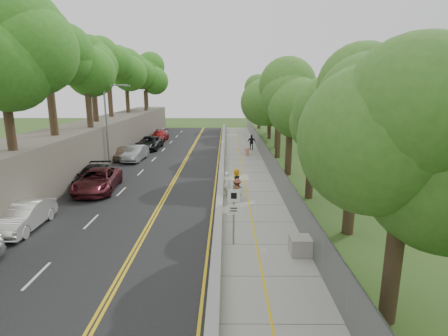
{
  "coord_description": "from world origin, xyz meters",
  "views": [
    {
      "loc": [
        0.69,
        -19.07,
        7.7
      ],
      "look_at": [
        0.5,
        8.0,
        1.4
      ],
      "focal_mm": 28.0,
      "sensor_mm": 36.0,
      "label": 1
    }
  ],
  "objects_px": {
    "person_far": "(252,142)",
    "construction_barrel": "(246,152)",
    "concrete_block": "(304,246)",
    "streetlight": "(109,120)",
    "painter_0": "(236,179)",
    "car_2": "(98,180)",
    "car_1": "(24,216)",
    "signpost": "(234,208)"
  },
  "relations": [
    {
      "from": "signpost",
      "to": "car_2",
      "type": "bearing_deg",
      "value": 137.56
    },
    {
      "from": "painter_0",
      "to": "person_far",
      "type": "height_order",
      "value": "person_far"
    },
    {
      "from": "painter_0",
      "to": "construction_barrel",
      "type": "bearing_deg",
      "value": 14.23
    },
    {
      "from": "painter_0",
      "to": "person_far",
      "type": "bearing_deg",
      "value": 12.86
    },
    {
      "from": "concrete_block",
      "to": "car_1",
      "type": "height_order",
      "value": "car_1"
    },
    {
      "from": "signpost",
      "to": "construction_barrel",
      "type": "relative_size",
      "value": 3.75
    },
    {
      "from": "person_far",
      "to": "concrete_block",
      "type": "bearing_deg",
      "value": 91.12
    },
    {
      "from": "concrete_block",
      "to": "painter_0",
      "type": "bearing_deg",
      "value": 104.87
    },
    {
      "from": "concrete_block",
      "to": "car_1",
      "type": "xyz_separation_m",
      "value": [
        -14.69,
        2.88,
        0.32
      ]
    },
    {
      "from": "signpost",
      "to": "painter_0",
      "type": "height_order",
      "value": "signpost"
    },
    {
      "from": "streetlight",
      "to": "painter_0",
      "type": "relative_size",
      "value": 5.05
    },
    {
      "from": "construction_barrel",
      "to": "person_far",
      "type": "relative_size",
      "value": 0.44
    },
    {
      "from": "car_2",
      "to": "person_far",
      "type": "xyz_separation_m",
      "value": [
        12.83,
        17.8,
        0.13
      ]
    },
    {
      "from": "streetlight",
      "to": "car_1",
      "type": "xyz_separation_m",
      "value": [
        0.07,
        -15.12,
        -3.85
      ]
    },
    {
      "from": "car_2",
      "to": "concrete_block",
      "type": "bearing_deg",
      "value": -42.48
    },
    {
      "from": "signpost",
      "to": "construction_barrel",
      "type": "distance_m",
      "value": 23.53
    },
    {
      "from": "signpost",
      "to": "car_2",
      "type": "distance_m",
      "value": 13.66
    },
    {
      "from": "signpost",
      "to": "person_far",
      "type": "height_order",
      "value": "signpost"
    },
    {
      "from": "construction_barrel",
      "to": "concrete_block",
      "type": "distance_m",
      "value": 24.42
    },
    {
      "from": "signpost",
      "to": "construction_barrel",
      "type": "height_order",
      "value": "signpost"
    },
    {
      "from": "concrete_block",
      "to": "painter_0",
      "type": "distance_m",
      "value": 11.11
    },
    {
      "from": "car_2",
      "to": "construction_barrel",
      "type": "bearing_deg",
      "value": 44.76
    },
    {
      "from": "person_far",
      "to": "construction_barrel",
      "type": "bearing_deg",
      "value": 77.16
    },
    {
      "from": "signpost",
      "to": "painter_0",
      "type": "distance_m",
      "value": 9.82
    },
    {
      "from": "concrete_block",
      "to": "construction_barrel",
      "type": "bearing_deg",
      "value": 93.05
    },
    {
      "from": "construction_barrel",
      "to": "car_2",
      "type": "relative_size",
      "value": 0.14
    },
    {
      "from": "signpost",
      "to": "concrete_block",
      "type": "height_order",
      "value": "signpost"
    },
    {
      "from": "signpost",
      "to": "person_far",
      "type": "bearing_deg",
      "value": 84.12
    },
    {
      "from": "car_1",
      "to": "car_2",
      "type": "relative_size",
      "value": 0.77
    },
    {
      "from": "concrete_block",
      "to": "car_1",
      "type": "bearing_deg",
      "value": 168.93
    },
    {
      "from": "signpost",
      "to": "concrete_block",
      "type": "relative_size",
      "value": 2.45
    },
    {
      "from": "concrete_block",
      "to": "painter_0",
      "type": "relative_size",
      "value": 0.8
    },
    {
      "from": "signpost",
      "to": "car_1",
      "type": "distance_m",
      "value": 11.66
    },
    {
      "from": "concrete_block",
      "to": "car_1",
      "type": "distance_m",
      "value": 14.98
    },
    {
      "from": "car_2",
      "to": "person_far",
      "type": "height_order",
      "value": "person_far"
    },
    {
      "from": "streetlight",
      "to": "car_1",
      "type": "bearing_deg",
      "value": -89.74
    },
    {
      "from": "person_far",
      "to": "streetlight",
      "type": "bearing_deg",
      "value": 35.05
    },
    {
      "from": "construction_barrel",
      "to": "painter_0",
      "type": "height_order",
      "value": "painter_0"
    },
    {
      "from": "car_2",
      "to": "painter_0",
      "type": "relative_size",
      "value": 3.7
    },
    {
      "from": "car_1",
      "to": "car_2",
      "type": "xyz_separation_m",
      "value": [
        1.39,
        7.3,
        0.07
      ]
    },
    {
      "from": "streetlight",
      "to": "concrete_block",
      "type": "distance_m",
      "value": 23.65
    },
    {
      "from": "concrete_block",
      "to": "car_2",
      "type": "xyz_separation_m",
      "value": [
        -13.3,
        10.17,
        0.38
      ]
    }
  ]
}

